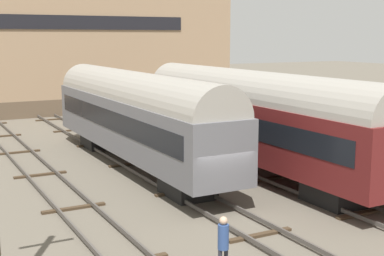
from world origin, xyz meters
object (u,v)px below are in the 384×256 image
object	(u,v)px
train_car_maroon	(251,115)
train_car_grey	(134,113)
bench	(304,138)
person_worker	(223,241)

from	to	relation	value
train_car_maroon	train_car_grey	distance (m)	6.15
bench	train_car_grey	bearing A→B (deg)	149.74
train_car_grey	bench	distance (m)	9.00
train_car_maroon	person_worker	distance (m)	12.77
train_car_maroon	bench	xyz separation A→B (m)	(2.78, -0.80, -1.35)
train_car_maroon	bench	distance (m)	3.19
train_car_maroon	train_car_grey	size ratio (longest dim) A/B	1.03
train_car_maroon	bench	size ratio (longest dim) A/B	13.53
train_car_grey	person_worker	world-z (taller)	train_car_grey
bench	person_worker	distance (m)	13.98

